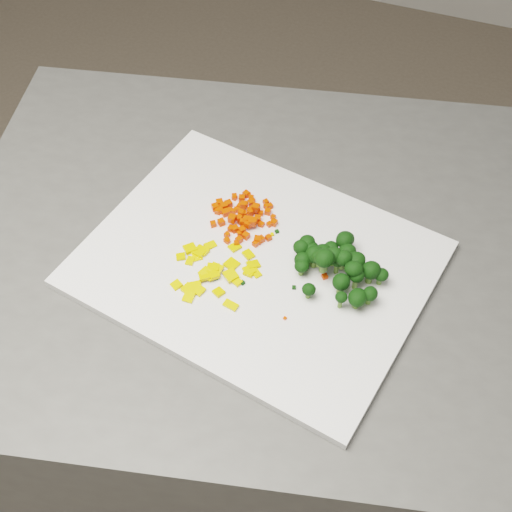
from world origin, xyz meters
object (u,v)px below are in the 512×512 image
(carrot_pile, at_px, (246,214))
(pepper_pile, at_px, (214,272))
(counter_block, at_px, (288,406))
(cutting_board, at_px, (256,264))
(broccoli_pile, at_px, (338,262))

(carrot_pile, relative_size, pepper_pile, 0.86)
(counter_block, bearing_deg, pepper_pile, -133.63)
(counter_block, relative_size, cutting_board, 2.22)
(counter_block, relative_size, pepper_pile, 8.60)
(counter_block, distance_m, broccoli_pile, 0.49)
(pepper_pile, distance_m, broccoli_pile, 0.15)
(counter_block, height_order, broccoli_pile, broccoli_pile)
(cutting_board, height_order, pepper_pile, pepper_pile)
(cutting_board, xyz_separation_m, carrot_pile, (-0.04, 0.06, 0.02))
(counter_block, bearing_deg, broccoli_pile, -31.72)
(carrot_pile, height_order, pepper_pile, carrot_pile)
(cutting_board, bearing_deg, pepper_pile, -135.76)
(cutting_board, relative_size, pepper_pile, 3.88)
(counter_block, xyz_separation_m, pepper_pile, (-0.08, -0.09, 0.47))
(counter_block, bearing_deg, cutting_board, -131.80)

